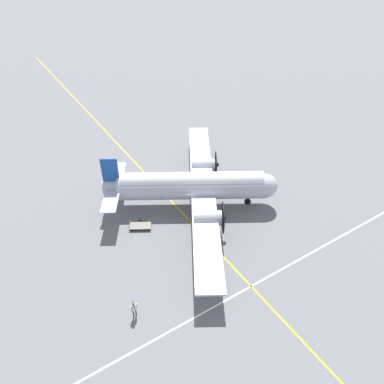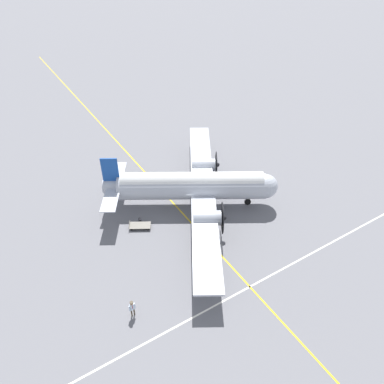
% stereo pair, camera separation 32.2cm
% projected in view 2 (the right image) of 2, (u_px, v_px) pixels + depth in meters
% --- Properties ---
extents(ground_plane, '(300.00, 300.00, 0.00)m').
position_uv_depth(ground_plane, '(192.00, 205.00, 40.55)').
color(ground_plane, slate).
extents(apron_line_eastwest, '(120.00, 0.16, 0.01)m').
position_uv_depth(apron_line_eastwest, '(179.00, 210.00, 39.88)').
color(apron_line_eastwest, gold).
rests_on(apron_line_eastwest, ground_plane).
extents(apron_line_northsouth, '(0.16, 120.00, 0.01)m').
position_uv_depth(apron_line_northsouth, '(264.00, 279.00, 32.47)').
color(apron_line_northsouth, silver).
rests_on(apron_line_northsouth, ground_plane).
extents(airliner_main, '(24.48, 18.80, 5.98)m').
position_uv_depth(airliner_main, '(196.00, 186.00, 38.99)').
color(airliner_main, '#ADB2BC').
rests_on(airliner_main, ground_plane).
extents(crew_foreground, '(0.30, 0.56, 1.66)m').
position_uv_depth(crew_foreground, '(132.00, 307.00, 28.96)').
color(crew_foreground, '#473D2D').
rests_on(crew_foreground, ground_plane).
extents(suitcase_near_door, '(0.34, 0.17, 0.52)m').
position_uv_depth(suitcase_near_door, '(140.00, 220.00, 38.17)').
color(suitcase_near_door, '#232328').
rests_on(suitcase_near_door, ground_plane).
extents(baggage_cart, '(2.01, 2.39, 0.56)m').
position_uv_depth(baggage_cart, '(140.00, 225.00, 37.51)').
color(baggage_cart, '#6B665B').
rests_on(baggage_cart, ground_plane).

